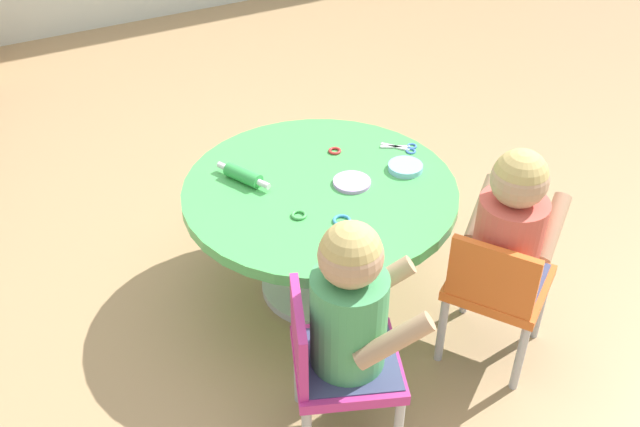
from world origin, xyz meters
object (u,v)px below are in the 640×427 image
Objects in this scene: child_chair_left at (335,363)px; seated_child_right at (511,224)px; craft_scissors at (404,148)px; child_chair_right at (496,287)px; seated_child_left at (351,303)px; craft_table at (320,210)px; rolling_pin at (243,175)px.

seated_child_right is (0.64, 0.05, 0.23)m from child_chair_left.
craft_scissors is at bearing 87.25° from seated_child_right.
craft_scissors is at bearing 84.35° from child_chair_right.
craft_scissors is (0.63, 0.68, -0.07)m from seated_child_left.
craft_table is at bearing 123.81° from seated_child_right.
craft_scissors is (0.61, -0.09, -0.02)m from rolling_pin.
child_chair_right reaches higher than craft_scissors.
craft_table is 1.86× the size of seated_child_left.
seated_child_right is (0.60, 0.07, 0.00)m from seated_child_left.
craft_scissors is at bearing -7.96° from rolling_pin.
child_chair_right is (0.61, 0.03, 0.00)m from child_chair_left.
craft_table is at bearing -35.36° from rolling_pin.
seated_child_left is at bearing -111.40° from craft_table.
seated_child_left is 0.76m from rolling_pin.
seated_child_left is (0.04, -0.01, 0.23)m from child_chair_left.
craft_table is at bearing -170.06° from craft_scissors.
child_chair_left is at bearing -175.47° from seated_child_right.
craft_scissors is (0.03, 0.61, -0.07)m from seated_child_right.
seated_child_left is (-0.24, -0.61, 0.17)m from craft_table.
child_chair_right is at bearing -95.65° from craft_scissors.
child_chair_left reaches higher than craft_scissors.
seated_child_right is at bearing -56.19° from craft_table.
child_chair_left is at bearing -177.29° from child_chair_right.
rolling_pin is (0.02, 0.76, -0.04)m from seated_child_left.
rolling_pin is (0.06, 0.75, 0.18)m from child_chair_left.
child_chair_right is 0.66m from craft_scissors.
seated_child_right reaches higher than child_chair_left.
seated_child_left is at bearing -132.99° from craft_scissors.
seated_child_right reaches higher than rolling_pin.
rolling_pin is 0.62m from craft_scissors.
child_chair_left is 0.77m from rolling_pin.
child_chair_left is 1.05× the size of seated_child_left.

